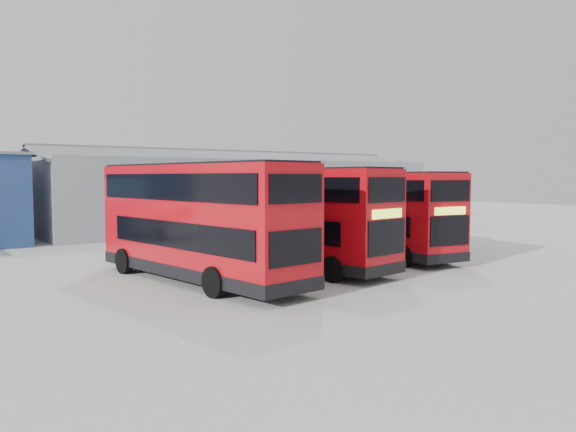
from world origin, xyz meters
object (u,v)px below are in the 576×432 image
(maintenance_shed, at_px, (235,192))
(double_decker_right, at_px, (380,214))
(double_decker_centre, at_px, (291,219))
(double_decker_left, at_px, (199,223))
(single_decker_blue, at_px, (367,218))

(maintenance_shed, height_order, double_decker_right, maintenance_shed)
(double_decker_centre, bearing_deg, double_decker_left, 179.70)
(double_decker_centre, xyz_separation_m, double_decker_right, (5.59, 0.45, -0.07))
(double_decker_left, bearing_deg, single_decker_blue, -163.85)
(maintenance_shed, bearing_deg, double_decker_right, -99.49)
(single_decker_blue, bearing_deg, maintenance_shed, -80.13)
(double_decker_right, bearing_deg, double_decker_centre, -166.84)
(double_decker_left, height_order, double_decker_centre, double_decker_left)
(double_decker_left, height_order, single_decker_blue, double_decker_left)
(maintenance_shed, relative_size, double_decker_left, 2.95)
(maintenance_shed, distance_m, double_decker_left, 24.19)
(double_decker_left, relative_size, double_decker_centre, 1.03)
(maintenance_shed, bearing_deg, single_decker_blue, -86.74)
(double_decker_left, xyz_separation_m, double_decker_right, (10.11, 1.05, -0.13))
(maintenance_shed, xyz_separation_m, double_decker_right, (-3.20, -19.15, -0.60))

